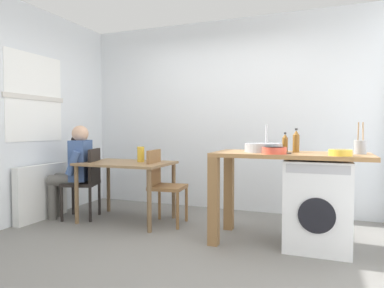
{
  "coord_description": "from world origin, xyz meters",
  "views": [
    {
      "loc": [
        1.34,
        -3.05,
        1.16
      ],
      "look_at": [
        -0.02,
        0.45,
        0.99
      ],
      "focal_mm": 32.16,
      "sensor_mm": 36.0,
      "label": 1
    }
  ],
  "objects_px": {
    "chair_opposite": "(162,182)",
    "seated_person": "(74,166)",
    "colander": "(340,152)",
    "utensil_crock": "(360,147)",
    "dining_table": "(126,170)",
    "washing_machine": "(317,204)",
    "vase": "(141,154)",
    "bottle_squat_brown": "(296,142)",
    "bottle_tall_green": "(285,143)",
    "mixing_bowl": "(274,150)",
    "chair_person_seat": "(87,179)"
  },
  "relations": [
    {
      "from": "colander",
      "to": "vase",
      "type": "distance_m",
      "value": 2.35
    },
    {
      "from": "seated_person",
      "to": "chair_opposite",
      "type": "bearing_deg",
      "value": -100.27
    },
    {
      "from": "mixing_bowl",
      "to": "chair_opposite",
      "type": "bearing_deg",
      "value": 163.22
    },
    {
      "from": "chair_opposite",
      "to": "seated_person",
      "type": "relative_size",
      "value": 0.75
    },
    {
      "from": "dining_table",
      "to": "seated_person",
      "type": "distance_m",
      "value": 0.71
    },
    {
      "from": "bottle_squat_brown",
      "to": "dining_table",
      "type": "bearing_deg",
      "value": 177.29
    },
    {
      "from": "chair_opposite",
      "to": "utensil_crock",
      "type": "bearing_deg",
      "value": 79.78
    },
    {
      "from": "mixing_bowl",
      "to": "colander",
      "type": "height_order",
      "value": "mixing_bowl"
    },
    {
      "from": "dining_table",
      "to": "washing_machine",
      "type": "xyz_separation_m",
      "value": [
        2.26,
        -0.18,
        -0.21
      ]
    },
    {
      "from": "colander",
      "to": "washing_machine",
      "type": "bearing_deg",
      "value": 130.74
    },
    {
      "from": "bottle_squat_brown",
      "to": "washing_machine",
      "type": "bearing_deg",
      "value": -21.27
    },
    {
      "from": "chair_opposite",
      "to": "seated_person",
      "type": "bearing_deg",
      "value": -87.49
    },
    {
      "from": "chair_person_seat",
      "to": "colander",
      "type": "xyz_separation_m",
      "value": [
        2.99,
        -0.32,
        0.44
      ]
    },
    {
      "from": "bottle_squat_brown",
      "to": "bottle_tall_green",
      "type": "bearing_deg",
      "value": 154.22
    },
    {
      "from": "washing_machine",
      "to": "mixing_bowl",
      "type": "relative_size",
      "value": 3.74
    },
    {
      "from": "chair_opposite",
      "to": "colander",
      "type": "xyz_separation_m",
      "value": [
        1.97,
        -0.44,
        0.44
      ]
    },
    {
      "from": "chair_opposite",
      "to": "mixing_bowl",
      "type": "distance_m",
      "value": 1.52
    },
    {
      "from": "colander",
      "to": "chair_opposite",
      "type": "bearing_deg",
      "value": 167.4
    },
    {
      "from": "bottle_tall_green",
      "to": "vase",
      "type": "height_order",
      "value": "bottle_tall_green"
    },
    {
      "from": "chair_person_seat",
      "to": "vase",
      "type": "xyz_separation_m",
      "value": [
        0.7,
        0.18,
        0.33
      ]
    },
    {
      "from": "dining_table",
      "to": "vase",
      "type": "distance_m",
      "value": 0.26
    },
    {
      "from": "dining_table",
      "to": "vase",
      "type": "height_order",
      "value": "vase"
    },
    {
      "from": "seated_person",
      "to": "colander",
      "type": "distance_m",
      "value": 3.17
    },
    {
      "from": "chair_person_seat",
      "to": "chair_opposite",
      "type": "xyz_separation_m",
      "value": [
        1.03,
        0.12,
        0.0
      ]
    },
    {
      "from": "dining_table",
      "to": "colander",
      "type": "height_order",
      "value": "colander"
    },
    {
      "from": "washing_machine",
      "to": "bottle_squat_brown",
      "type": "height_order",
      "value": "bottle_squat_brown"
    },
    {
      "from": "chair_person_seat",
      "to": "chair_opposite",
      "type": "bearing_deg",
      "value": -101.86
    },
    {
      "from": "bottle_tall_green",
      "to": "mixing_bowl",
      "type": "distance_m",
      "value": 0.35
    },
    {
      "from": "vase",
      "to": "bottle_tall_green",
      "type": "bearing_deg",
      "value": -4.56
    },
    {
      "from": "washing_machine",
      "to": "utensil_crock",
      "type": "height_order",
      "value": "utensil_crock"
    },
    {
      "from": "washing_machine",
      "to": "bottle_tall_green",
      "type": "xyz_separation_m",
      "value": [
        -0.33,
        0.14,
        0.58
      ]
    },
    {
      "from": "bottle_tall_green",
      "to": "bottle_squat_brown",
      "type": "xyz_separation_m",
      "value": [
        0.11,
        -0.05,
        0.02
      ]
    },
    {
      "from": "seated_person",
      "to": "utensil_crock",
      "type": "relative_size",
      "value": 4.01
    },
    {
      "from": "dining_table",
      "to": "bottle_squat_brown",
      "type": "height_order",
      "value": "bottle_squat_brown"
    },
    {
      "from": "washing_machine",
      "to": "mixing_bowl",
      "type": "bearing_deg",
      "value": -153.02
    },
    {
      "from": "bottle_tall_green",
      "to": "vase",
      "type": "distance_m",
      "value": 1.79
    },
    {
      "from": "seated_person",
      "to": "washing_machine",
      "type": "distance_m",
      "value": 2.97
    },
    {
      "from": "chair_person_seat",
      "to": "bottle_squat_brown",
      "type": "relative_size",
      "value": 3.71
    },
    {
      "from": "washing_machine",
      "to": "bottle_tall_green",
      "type": "relative_size",
      "value": 4.29
    },
    {
      "from": "bottle_squat_brown",
      "to": "mixing_bowl",
      "type": "bearing_deg",
      "value": -122.09
    },
    {
      "from": "dining_table",
      "to": "colander",
      "type": "xyz_separation_m",
      "value": [
        2.44,
        -0.4,
        0.31
      ]
    },
    {
      "from": "washing_machine",
      "to": "utensil_crock",
      "type": "relative_size",
      "value": 2.87
    },
    {
      "from": "washing_machine",
      "to": "vase",
      "type": "distance_m",
      "value": 2.16
    },
    {
      "from": "chair_person_seat",
      "to": "mixing_bowl",
      "type": "xyz_separation_m",
      "value": [
        2.42,
        -0.3,
        0.45
      ]
    },
    {
      "from": "colander",
      "to": "dining_table",
      "type": "bearing_deg",
      "value": 170.77
    },
    {
      "from": "chair_opposite",
      "to": "washing_machine",
      "type": "relative_size",
      "value": 1.05
    },
    {
      "from": "washing_machine",
      "to": "mixing_bowl",
      "type": "height_order",
      "value": "mixing_bowl"
    },
    {
      "from": "chair_opposite",
      "to": "mixing_bowl",
      "type": "height_order",
      "value": "mixing_bowl"
    },
    {
      "from": "seated_person",
      "to": "bottle_tall_green",
      "type": "bearing_deg",
      "value": -106.62
    },
    {
      "from": "utensil_crock",
      "to": "seated_person",
      "type": "bearing_deg",
      "value": -179.99
    }
  ]
}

